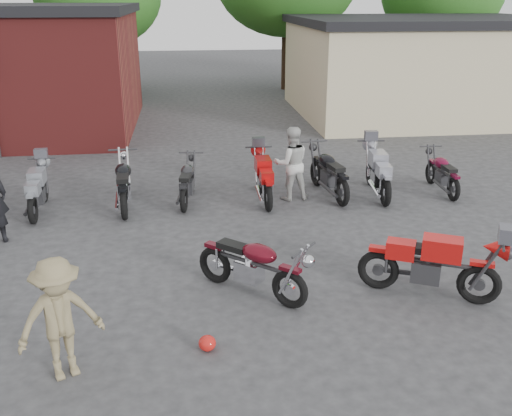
{
  "coord_description": "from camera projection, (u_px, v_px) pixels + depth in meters",
  "views": [
    {
      "loc": [
        -1.12,
        -7.38,
        4.54
      ],
      "look_at": [
        0.08,
        2.3,
        0.9
      ],
      "focal_mm": 40.0,
      "sensor_mm": 36.0,
      "label": 1
    }
  ],
  "objects": [
    {
      "name": "helmet",
      "position": [
        207.0,
        343.0,
        7.74
      ],
      "size": [
        0.26,
        0.26,
        0.22
      ],
      "primitive_type": "ellipsoid",
      "rotation": [
        0.0,
        0.0,
        -0.11
      ],
      "color": "red",
      "rests_on": "ground"
    },
    {
      "name": "row_bike_1",
      "position": [
        37.0,
        188.0,
        12.58
      ],
      "size": [
        0.75,
        1.97,
        1.12
      ],
      "primitive_type": null,
      "rotation": [
        0.0,
        0.0,
        1.63
      ],
      "color": "gray",
      "rests_on": "ground"
    },
    {
      "name": "row_bike_7",
      "position": [
        442.0,
        171.0,
        13.9
      ],
      "size": [
        0.63,
        1.83,
        1.06
      ],
      "primitive_type": null,
      "rotation": [
        0.0,
        0.0,
        1.56
      ],
      "color": "#5B0B25",
      "rests_on": "ground"
    },
    {
      "name": "row_bike_2",
      "position": [
        124.0,
        181.0,
        12.86
      ],
      "size": [
        0.86,
        2.18,
        1.24
      ],
      "primitive_type": null,
      "rotation": [
        0.0,
        0.0,
        1.64
      ],
      "color": "black",
      "rests_on": "ground"
    },
    {
      "name": "tree_1",
      "position": [
        100.0,
        14.0,
        27.16
      ],
      "size": [
        5.92,
        5.92,
        7.4
      ],
      "primitive_type": null,
      "color": "#235917",
      "rests_on": "ground"
    },
    {
      "name": "stucco_building",
      "position": [
        425.0,
        70.0,
        22.89
      ],
      "size": [
        10.0,
        8.0,
        3.5
      ],
      "primitive_type": "cube",
      "color": "tan",
      "rests_on": "ground"
    },
    {
      "name": "sportbike",
      "position": [
        432.0,
        261.0,
        8.96
      ],
      "size": [
        2.23,
        1.58,
        1.24
      ],
      "primitive_type": null,
      "rotation": [
        0.0,
        0.0,
        -0.46
      ],
      "color": "red",
      "rests_on": "ground"
    },
    {
      "name": "person_tan",
      "position": [
        60.0,
        319.0,
        7.0
      ],
      "size": [
        1.21,
        1.0,
        1.63
      ],
      "primitive_type": "imported",
      "rotation": [
        0.0,
        0.0,
        0.44
      ],
      "color": "olive",
      "rests_on": "ground"
    },
    {
      "name": "ground",
      "position": [
        270.0,
        317.0,
        8.58
      ],
      "size": [
        90.0,
        90.0,
        0.0
      ],
      "primitive_type": "plane",
      "color": "#2F3032"
    },
    {
      "name": "tree_3",
      "position": [
        440.0,
        11.0,
        29.09
      ],
      "size": [
        6.08,
        6.08,
        7.6
      ],
      "primitive_type": null,
      "color": "#235917",
      "rests_on": "ground"
    },
    {
      "name": "row_bike_5",
      "position": [
        329.0,
        170.0,
        13.63
      ],
      "size": [
        1.03,
        2.23,
        1.25
      ],
      "primitive_type": null,
      "rotation": [
        0.0,
        0.0,
        1.72
      ],
      "color": "black",
      "rests_on": "ground"
    },
    {
      "name": "vintage_motorcycle",
      "position": [
        253.0,
        262.0,
        9.01
      ],
      "size": [
        1.95,
        1.84,
        1.17
      ],
      "primitive_type": null,
      "rotation": [
        0.0,
        0.0,
        -0.73
      ],
      "color": "#520A15",
      "rests_on": "ground"
    },
    {
      "name": "person_light",
      "position": [
        291.0,
        163.0,
        13.28
      ],
      "size": [
        0.89,
        0.72,
        1.74
      ],
      "primitive_type": "imported",
      "rotation": [
        0.0,
        0.0,
        3.22
      ],
      "color": "beige",
      "rests_on": "ground"
    },
    {
      "name": "row_bike_3",
      "position": [
        187.0,
        179.0,
        13.22
      ],
      "size": [
        0.86,
        1.93,
        1.08
      ],
      "primitive_type": null,
      "rotation": [
        0.0,
        0.0,
        1.43
      ],
      "color": "black",
      "rests_on": "ground"
    },
    {
      "name": "row_bike_4",
      "position": [
        264.0,
        176.0,
        13.31
      ],
      "size": [
        0.68,
        2.05,
        1.19
      ],
      "primitive_type": null,
      "rotation": [
        0.0,
        0.0,
        1.57
      ],
      "color": "#B60F0F",
      "rests_on": "ground"
    },
    {
      "name": "row_bike_6",
      "position": [
        378.0,
        170.0,
        13.65
      ],
      "size": [
        0.91,
        2.21,
        1.25
      ],
      "primitive_type": null,
      "rotation": [
        0.0,
        0.0,
        1.48
      ],
      "color": "#9394A1",
      "rests_on": "ground"
    }
  ]
}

